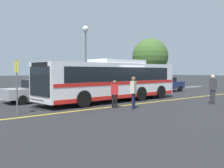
{
  "coord_description": "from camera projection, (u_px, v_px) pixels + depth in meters",
  "views": [
    {
      "loc": [
        -12.61,
        -13.56,
        2.1
      ],
      "look_at": [
        -0.83,
        0.27,
        1.2
      ],
      "focal_mm": 42.0,
      "sensor_mm": 36.0,
      "label": 1
    }
  ],
  "objects": [
    {
      "name": "ground_plane",
      "position": [
        123.0,
        101.0,
        18.58
      ],
      "size": [
        220.0,
        220.0,
        0.0
      ],
      "primitive_type": "plane",
      "color": "#262628"
    },
    {
      "name": "transit_bus",
      "position": [
        112.0,
        80.0,
        18.18
      ],
      "size": [
        11.38,
        3.1,
        2.91
      ],
      "rotation": [
        0.0,
        0.0,
        1.62
      ],
      "color": "silver",
      "rests_on": "ground_plane"
    },
    {
      "name": "parked_car_1",
      "position": [
        38.0,
        91.0,
        17.85
      ],
      "size": [
        4.47,
        2.09,
        1.52
      ],
      "rotation": [
        0.0,
        0.0,
        1.55
      ],
      "color": "#9E9EA3",
      "rests_on": "ground_plane"
    },
    {
      "name": "pedestrian_1",
      "position": [
        213.0,
        87.0,
        16.51
      ],
      "size": [
        0.34,
        0.47,
        1.86
      ],
      "rotation": [
        0.0,
        0.0,
        5.04
      ],
      "color": "#2D2D33",
      "rests_on": "ground_plane"
    },
    {
      "name": "parked_car_3",
      "position": [
        166.0,
        84.0,
        26.68
      ],
      "size": [
        4.21,
        1.93,
        1.47
      ],
      "rotation": [
        0.0,
        0.0,
        -1.55
      ],
      "color": "navy",
      "rests_on": "ground_plane"
    },
    {
      "name": "parked_car_2",
      "position": [
        116.0,
        88.0,
        22.35
      ],
      "size": [
        4.86,
        1.88,
        1.35
      ],
      "rotation": [
        0.0,
        0.0,
        -1.54
      ],
      "color": "olive",
      "rests_on": "ground_plane"
    },
    {
      "name": "lane_strip_0",
      "position": [
        134.0,
        104.0,
        16.58
      ],
      "size": [
        30.97,
        0.2,
        0.01
      ],
      "primitive_type": "cube",
      "rotation": [
        0.0,
        0.0,
        1.57
      ],
      "color": "gold",
      "rests_on": "ground_plane"
    },
    {
      "name": "tree_0",
      "position": [
        150.0,
        56.0,
        33.52
      ],
      "size": [
        4.6,
        4.6,
        6.28
      ],
      "color": "#513823",
      "rests_on": "ground_plane"
    },
    {
      "name": "street_lamp",
      "position": [
        86.0,
        42.0,
        23.76
      ],
      "size": [
        0.56,
        0.56,
        6.21
      ],
      "color": "#59595E",
      "rests_on": "ground_plane"
    },
    {
      "name": "pedestrian_0",
      "position": [
        115.0,
        92.0,
        14.92
      ],
      "size": [
        0.46,
        0.44,
        1.57
      ],
      "rotation": [
        0.0,
        0.0,
        5.6
      ],
      "color": "black",
      "rests_on": "ground_plane"
    },
    {
      "name": "bus_stop_sign",
      "position": [
        17.0,
        80.0,
        12.46
      ],
      "size": [
        0.07,
        0.4,
        2.64
      ],
      "rotation": [
        0.0,
        0.0,
        1.62
      ],
      "color": "#59595E",
      "rests_on": "ground_plane"
    },
    {
      "name": "curb_strip",
      "position": [
        75.0,
        95.0,
        21.91
      ],
      "size": [
        38.97,
        0.36,
        0.15
      ],
      "primitive_type": "cube",
      "color": "#99999E",
      "rests_on": "ground_plane"
    },
    {
      "name": "pedestrian_2",
      "position": [
        133.0,
        90.0,
        14.53
      ],
      "size": [
        0.47,
        0.38,
        1.79
      ],
      "rotation": [
        0.0,
        0.0,
        0.45
      ],
      "color": "#191E38",
      "rests_on": "ground_plane"
    }
  ]
}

